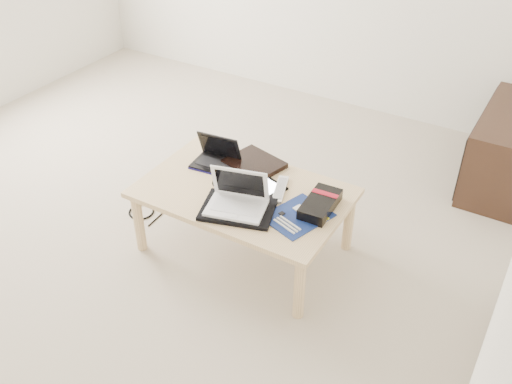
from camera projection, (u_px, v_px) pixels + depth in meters
The scene contains 14 objects.
ground at pixel (154, 212), 3.54m from camera, with size 4.00×4.00×0.00m, color #BFB09B.
coffee_table at pixel (243, 198), 3.06m from camera, with size 1.10×0.70×0.40m.
media_cabinet at pixel (508, 149), 3.68m from camera, with size 0.41×0.90×0.50m.
book at pixel (254, 164), 3.23m from camera, with size 0.35×0.31×0.03m.
netbook at pixel (216, 159), 3.23m from camera, with size 0.27×0.21×0.18m.
tablet at pixel (260, 186), 3.06m from camera, with size 0.29×0.25×0.01m.
remote at pixel (280, 189), 3.03m from camera, with size 0.13×0.24×0.02m.
neoprene_sleeve at pixel (238, 209), 2.89m from camera, with size 0.36×0.27×0.02m, color black.
white_laptop at pixel (237, 199), 2.87m from camera, with size 0.34×0.28×0.21m.
motherboard at pixel (298, 216), 2.85m from camera, with size 0.33×0.37×0.01m.
gpu_box at pixel (320, 204), 2.89m from camera, with size 0.15×0.29×0.06m.
cable_coil at pixel (222, 183), 3.09m from camera, with size 0.11×0.11×0.01m, color black.
floor_cable_coil at pixel (141, 212), 3.53m from camera, with size 0.16×0.16×0.01m, color black.
floor_cable_trail at pixel (164, 212), 3.54m from camera, with size 0.01×0.01×0.32m, color black.
Camera 1 is at (1.98, -2.10, 2.15)m, focal length 40.00 mm.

